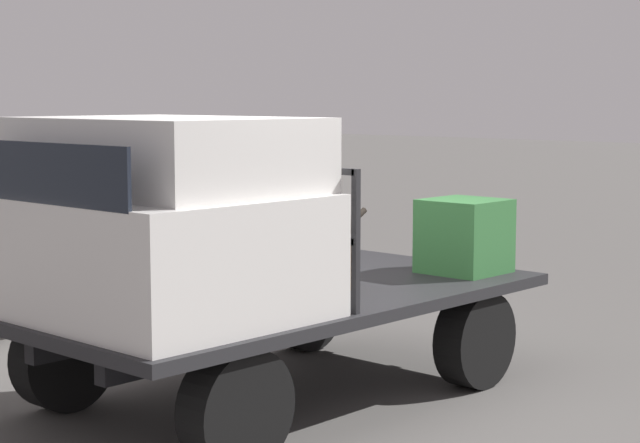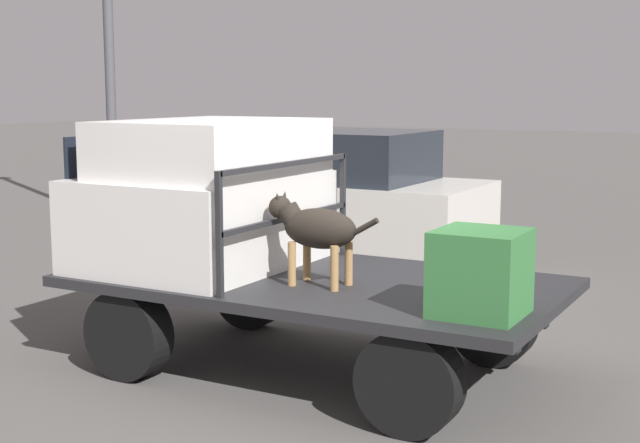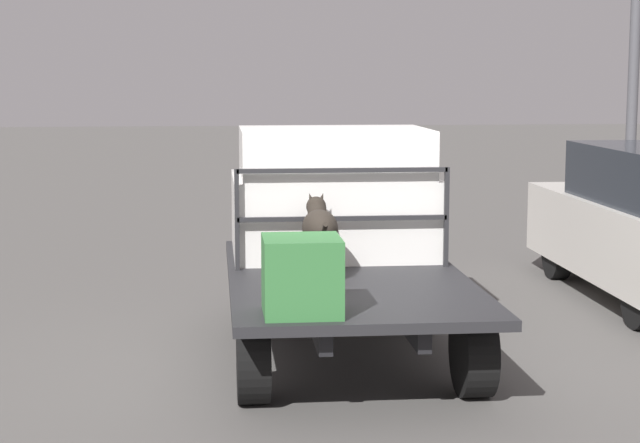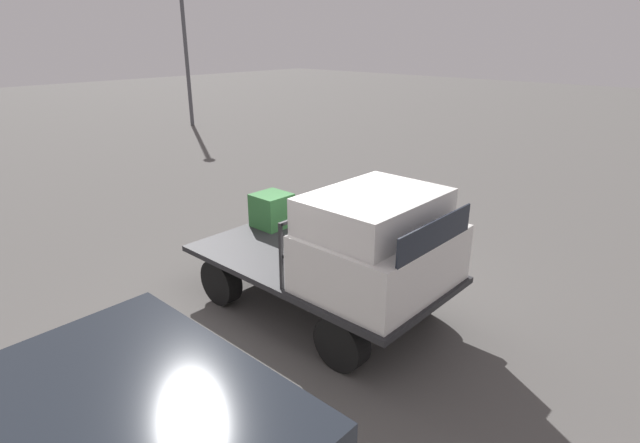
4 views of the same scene
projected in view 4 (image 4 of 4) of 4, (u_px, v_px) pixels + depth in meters
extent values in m
plane|color=#514F4C|center=(318.00, 307.00, 7.27)|extent=(80.00, 80.00, 0.00)
cylinder|color=black|center=(418.00, 291.00, 7.00)|extent=(0.69, 0.24, 0.69)
cylinder|color=black|center=(342.00, 342.00, 5.85)|extent=(0.69, 0.24, 0.69)
cylinder|color=black|center=(301.00, 247.00, 8.46)|extent=(0.69, 0.24, 0.69)
cylinder|color=black|center=(221.00, 281.00, 7.30)|extent=(0.69, 0.24, 0.69)
cube|color=black|center=(334.00, 264.00, 7.31)|extent=(3.42, 0.10, 0.18)
cube|color=black|center=(300.00, 280.00, 6.83)|extent=(3.42, 0.10, 0.18)
cube|color=#232326|center=(318.00, 263.00, 7.03)|extent=(3.72, 1.99, 0.08)
cube|color=silver|center=(380.00, 258.00, 6.21)|extent=(1.50, 1.87, 0.73)
cube|color=silver|center=(375.00, 211.00, 6.08)|extent=(1.27, 1.72, 0.45)
cube|color=black|center=(436.00, 234.00, 5.56)|extent=(0.02, 1.54, 0.34)
cube|color=#232326|center=(372.00, 218.00, 7.34)|extent=(0.04, 0.04, 0.88)
cube|color=#232326|center=(281.00, 257.00, 6.07)|extent=(0.04, 0.04, 0.88)
cube|color=#232326|center=(331.00, 206.00, 6.56)|extent=(0.04, 1.83, 0.04)
cube|color=#232326|center=(331.00, 236.00, 6.71)|extent=(0.04, 1.83, 0.04)
cylinder|color=#9E7547|center=(334.00, 243.00, 7.19)|extent=(0.06, 0.06, 0.33)
cylinder|color=#9E7547|center=(324.00, 247.00, 7.04)|extent=(0.06, 0.06, 0.33)
cylinder|color=#9E7547|center=(316.00, 236.00, 7.42)|extent=(0.06, 0.06, 0.33)
cylinder|color=#9E7547|center=(306.00, 241.00, 7.27)|extent=(0.06, 0.06, 0.33)
ellipsoid|color=black|center=(320.00, 225.00, 7.14)|extent=(0.58, 0.30, 0.30)
sphere|color=#9E7547|center=(328.00, 231.00, 7.06)|extent=(0.13, 0.13, 0.13)
cylinder|color=black|center=(333.00, 224.00, 6.96)|extent=(0.21, 0.16, 0.20)
sphere|color=black|center=(338.00, 222.00, 6.88)|extent=(0.17, 0.17, 0.17)
cone|color=#9E7547|center=(342.00, 224.00, 6.84)|extent=(0.09, 0.09, 0.09)
cone|color=black|center=(340.00, 216.00, 6.89)|extent=(0.06, 0.08, 0.10)
cone|color=black|center=(336.00, 217.00, 6.82)|extent=(0.06, 0.08, 0.10)
cylinder|color=black|center=(303.00, 217.00, 7.35)|extent=(0.25, 0.04, 0.17)
cube|color=#337038|center=(272.00, 210.00, 8.20)|extent=(0.55, 0.55, 0.55)
cylinder|color=black|center=(164.00, 427.00, 4.63)|extent=(0.60, 0.20, 0.60)
cube|color=#1E232B|center=(130.00, 442.00, 3.06)|extent=(2.27, 1.62, 0.60)
cylinder|color=#4C4C51|center=(186.00, 54.00, 20.98)|extent=(0.16, 0.16, 5.96)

